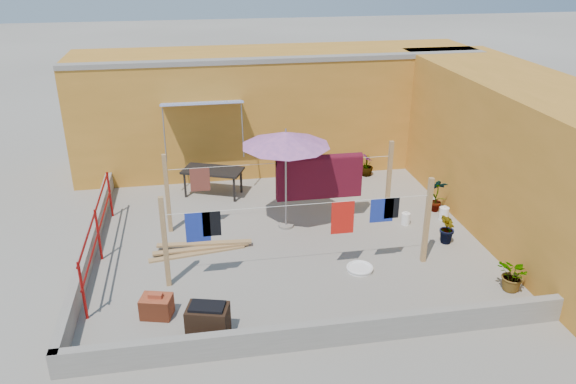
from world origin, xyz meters
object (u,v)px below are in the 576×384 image
(brick_stack, at_px, (157,306))
(water_jug_b, at_px, (406,219))
(patio_umbrella, at_px, (286,140))
(white_basin, at_px, (360,268))
(outdoor_table, at_px, (213,172))
(green_hose, at_px, (348,188))
(plant_back_a, at_px, (324,172))
(brazier, at_px, (208,321))
(water_jug_a, at_px, (444,214))

(brick_stack, relative_size, water_jug_b, 1.89)
(patio_umbrella, distance_m, white_basin, 3.10)
(outdoor_table, bearing_deg, brick_stack, -103.91)
(water_jug_b, distance_m, green_hose, 2.27)
(patio_umbrella, distance_m, plant_back_a, 3.01)
(water_jug_b, bearing_deg, brazier, -144.75)
(patio_umbrella, xyz_separation_m, outdoor_table, (-1.50, 2.07, -1.44))
(brazier, bearing_deg, outdoor_table, 86.08)
(patio_umbrella, height_order, outdoor_table, patio_umbrella)
(patio_umbrella, xyz_separation_m, white_basin, (1.10, -2.09, -2.01))
(patio_umbrella, distance_m, water_jug_b, 3.33)
(brick_stack, distance_m, water_jug_b, 5.99)
(brick_stack, relative_size, water_jug_a, 1.73)
(outdoor_table, distance_m, water_jug_a, 5.68)
(white_basin, height_order, water_jug_b, water_jug_b)
(patio_umbrella, bearing_deg, brick_stack, -133.35)
(outdoor_table, relative_size, water_jug_a, 4.77)
(brazier, distance_m, water_jug_a, 6.45)
(patio_umbrella, distance_m, outdoor_table, 2.93)
(patio_umbrella, xyz_separation_m, water_jug_b, (2.69, -0.35, -1.92))
(green_hose, bearing_deg, water_jug_a, -50.37)
(outdoor_table, height_order, brazier, outdoor_table)
(brick_stack, xyz_separation_m, water_jug_b, (5.42, 2.54, -0.05))
(water_jug_a, bearing_deg, green_hose, 129.63)
(patio_umbrella, xyz_separation_m, green_hose, (1.94, 1.79, -2.03))
(outdoor_table, bearing_deg, plant_back_a, 0.99)
(patio_umbrella, bearing_deg, green_hose, 42.75)
(patio_umbrella, height_order, white_basin, patio_umbrella)
(water_jug_a, height_order, water_jug_b, water_jug_a)
(patio_umbrella, bearing_deg, water_jug_a, -4.33)
(water_jug_a, relative_size, plant_back_a, 0.42)
(water_jug_a, height_order, green_hose, water_jug_a)
(outdoor_table, bearing_deg, water_jug_b, -29.96)
(white_basin, bearing_deg, outdoor_table, 122.03)
(brick_stack, distance_m, brazier, 1.09)
(patio_umbrella, height_order, water_jug_a, patio_umbrella)
(brick_stack, distance_m, water_jug_a, 6.89)
(white_basin, bearing_deg, brazier, -153.34)
(brick_stack, xyz_separation_m, brazier, (0.84, -0.69, 0.10))
(brazier, distance_m, white_basin, 3.35)
(brazier, distance_m, plant_back_a, 6.57)
(brick_stack, xyz_separation_m, white_basin, (3.83, 0.80, -0.14))
(patio_umbrella, relative_size, brick_stack, 3.88)
(white_basin, bearing_deg, water_jug_b, 47.46)
(white_basin, xyz_separation_m, water_jug_b, (1.59, 1.74, 0.09))
(brick_stack, bearing_deg, outdoor_table, 76.09)
(green_hose, relative_size, plant_back_a, 0.64)
(water_jug_b, relative_size, green_hose, 0.59)
(water_jug_a, bearing_deg, brazier, -149.13)
(water_jug_a, bearing_deg, water_jug_b, -175.68)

